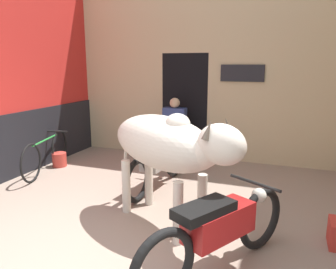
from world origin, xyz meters
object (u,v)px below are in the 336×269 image
bicycle (47,153)px  shopkeeper_seated (174,129)px  plastic_stool (194,152)px  motorcycle_far (158,162)px  cow (167,144)px  bucket (59,160)px  motorcycle_near (219,229)px

bicycle → shopkeeper_seated: shopkeeper_seated is taller
bicycle → plastic_stool: size_ratio=3.56×
motorcycle_far → plastic_stool: motorcycle_far is taller
cow → bicycle: cow is taller
bucket → motorcycle_far: bearing=-9.3°
motorcycle_near → shopkeeper_seated: shopkeeper_seated is taller
plastic_stool → shopkeeper_seated: bearing=176.5°
motorcycle_near → bicycle: 3.91m
cow → bicycle: bearing=157.7°
bicycle → bucket: 0.37m
bicycle → shopkeeper_seated: (1.93, 1.33, 0.33)m
shopkeeper_seated → motorcycle_far: bearing=-80.7°
cow → shopkeeper_seated: 2.59m
plastic_stool → motorcycle_near: bearing=-70.3°
motorcycle_near → plastic_stool: size_ratio=3.64×
motorcycle_near → motorcycle_far: (-1.31, 1.77, -0.02)m
motorcycle_near → shopkeeper_seated: (-1.54, 3.13, 0.22)m
cow → bicycle: size_ratio=1.17×
motorcycle_near → bucket: motorcycle_near is taller
cow → bucket: 3.18m
motorcycle_far → bucket: bearing=170.7°
cow → bicycle: 3.01m
motorcycle_far → bicycle: motorcycle_far is taller
motorcycle_near → plastic_stool: bearing=109.7°
shopkeeper_seated → plastic_stool: size_ratio=2.65×
motorcycle_near → shopkeeper_seated: 3.50m
motorcycle_near → bucket: 4.06m
bicycle → shopkeeper_seated: bearing=34.6°
motorcycle_far → bucket: motorcycle_far is taller
bicycle → cow: bearing=-22.3°
cow → shopkeeper_seated: size_ratio=1.57×
motorcycle_near → bucket: size_ratio=6.64×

